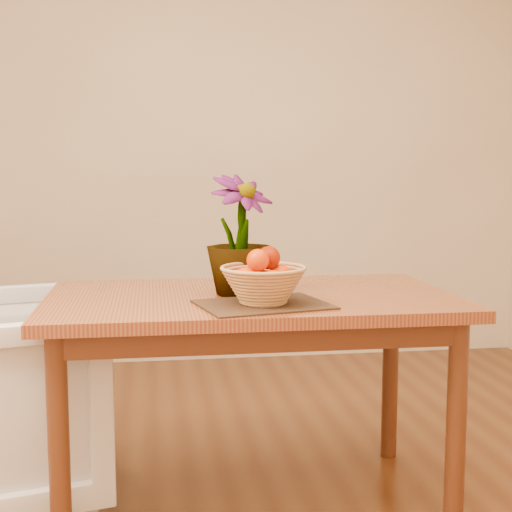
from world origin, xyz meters
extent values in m
cube|color=#F7E0BC|center=(0.00, 2.25, 1.35)|extent=(4.00, 0.02, 2.70)
cube|color=brown|center=(0.00, 0.30, 0.73)|extent=(1.40, 0.80, 0.04)
cube|color=#482310|center=(0.00, 0.30, 0.67)|extent=(1.28, 0.68, 0.08)
cylinder|color=#482310|center=(-0.62, -0.02, 0.35)|extent=(0.06, 0.06, 0.71)
cylinder|color=#482310|center=(0.62, -0.02, 0.35)|extent=(0.06, 0.06, 0.71)
cylinder|color=#482310|center=(-0.62, 0.62, 0.35)|extent=(0.06, 0.06, 0.71)
cylinder|color=#482310|center=(0.62, 0.62, 0.35)|extent=(0.06, 0.06, 0.71)
cube|color=#392514|center=(0.01, 0.10, 0.75)|extent=(0.45, 0.38, 0.01)
cylinder|color=tan|center=(0.01, 0.10, 0.76)|extent=(0.14, 0.14, 0.01)
sphere|color=#E14303|center=(0.01, 0.10, 0.83)|extent=(0.06, 0.06, 0.06)
sphere|color=#E14303|center=(0.07, 0.12, 0.84)|extent=(0.07, 0.07, 0.07)
sphere|color=#E14303|center=(-0.01, 0.16, 0.84)|extent=(0.07, 0.07, 0.07)
sphere|color=#E14303|center=(-0.05, 0.08, 0.84)|extent=(0.07, 0.07, 0.07)
sphere|color=#E14303|center=(0.03, 0.04, 0.84)|extent=(0.07, 0.07, 0.07)
sphere|color=#E14303|center=(0.03, 0.12, 0.90)|extent=(0.07, 0.07, 0.07)
sphere|color=#E14303|center=(-0.01, 0.08, 0.90)|extent=(0.07, 0.07, 0.07)
sphere|color=#E14303|center=(0.03, 0.12, 0.90)|extent=(0.07, 0.07, 0.07)
imported|color=#194614|center=(-0.04, 0.31, 0.96)|extent=(0.32, 0.32, 0.41)
camera|label=1|loc=(-0.34, -2.11, 1.18)|focal=50.00mm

